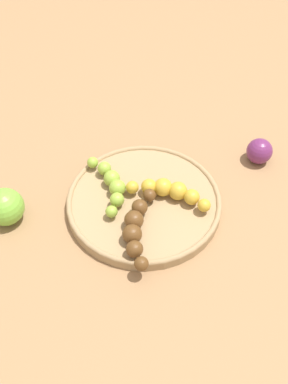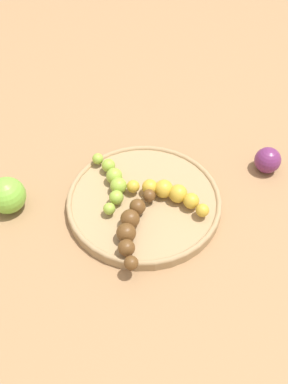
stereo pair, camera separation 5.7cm
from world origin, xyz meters
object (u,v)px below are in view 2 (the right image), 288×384
object	(u,v)px
fruit_bowl	(144,201)
apple_green	(7,195)
plum_purple	(268,160)
banana_green	(113,181)
banana_overripe	(131,226)
banana_spotted	(170,193)

from	to	relation	value
fruit_bowl	apple_green	distance (m)	0.25
plum_purple	fruit_bowl	bearing A→B (deg)	148.83
plum_purple	banana_green	bearing A→B (deg)	139.61
banana_overripe	apple_green	xyz separation A→B (m)	(-0.08, 0.22, -0.00)
banana_green	apple_green	xyz separation A→B (m)	(-0.14, 0.13, -0.00)
apple_green	banana_green	bearing A→B (deg)	-41.83
fruit_bowl	banana_green	xyz separation A→B (m)	(-0.01, 0.06, 0.02)
fruit_bowl	banana_overripe	xyz separation A→B (m)	(-0.07, -0.03, 0.02)
banana_overripe	apple_green	distance (m)	0.24
banana_green	plum_purple	world-z (taller)	plum_purple
fruit_bowl	apple_green	bearing A→B (deg)	128.73
banana_overripe	banana_green	xyz separation A→B (m)	(0.06, 0.09, -0.00)
banana_spotted	apple_green	world-z (taller)	apple_green
banana_green	banana_overripe	bearing A→B (deg)	-84.22
banana_overripe	banana_green	distance (m)	0.11
banana_spotted	banana_green	bearing A→B (deg)	98.02
fruit_bowl	banana_spotted	xyz separation A→B (m)	(0.03, -0.04, 0.02)
banana_overripe	plum_purple	xyz separation A→B (m)	(0.30, -0.11, -0.01)
apple_green	plum_purple	size ratio (longest dim) A/B	1.31
banana_overripe	banana_green	world-z (taller)	banana_overripe
banana_green	plum_purple	size ratio (longest dim) A/B	2.34
banana_spotted	plum_purple	size ratio (longest dim) A/B	2.98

